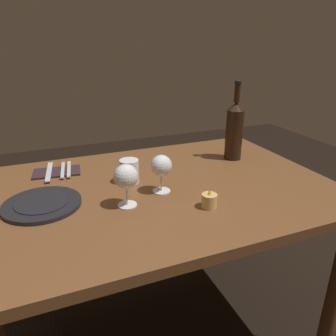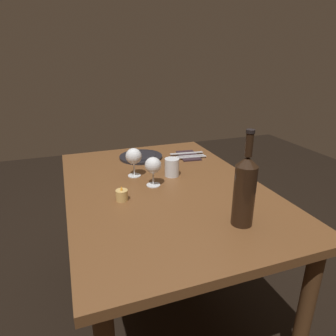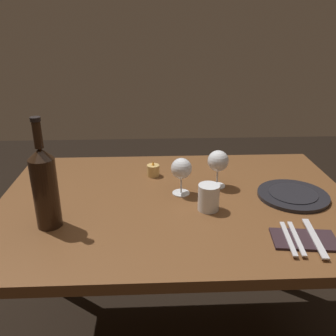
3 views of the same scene
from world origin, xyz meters
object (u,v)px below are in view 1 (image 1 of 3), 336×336
(fork_inner, at_px, (63,170))
(table_knife, at_px, (49,172))
(fork_outer, at_px, (69,169))
(votive_candle, at_px, (209,201))
(wine_glass_right, at_px, (126,177))
(dinner_plate, at_px, (42,204))
(wine_bottle, at_px, (234,130))
(folded_napkin, at_px, (57,172))
(wine_glass_left, at_px, (161,167))
(water_tumbler, at_px, (129,172))

(fork_inner, relative_size, table_knife, 0.86)
(fork_outer, bearing_deg, votive_candle, 128.37)
(wine_glass_right, xyz_separation_m, dinner_plate, (0.27, -0.10, -0.10))
(wine_bottle, distance_m, fork_inner, 0.78)
(wine_glass_right, distance_m, folded_napkin, 0.45)
(wine_glass_left, height_order, fork_inner, wine_glass_left)
(wine_glass_left, distance_m, wine_glass_right, 0.16)
(wine_glass_right, bearing_deg, fork_outer, -69.12)
(wine_bottle, relative_size, fork_inner, 1.97)
(wine_bottle, height_order, water_tumbler, wine_bottle)
(wine_bottle, relative_size, dinner_plate, 1.38)
(fork_inner, distance_m, table_knife, 0.05)
(wine_glass_right, distance_m, votive_candle, 0.29)
(water_tumbler, xyz_separation_m, folded_napkin, (0.26, -0.20, -0.04))
(dinner_plate, relative_size, table_knife, 1.23)
(folded_napkin, bearing_deg, wine_bottle, 171.00)
(wine_glass_right, height_order, fork_outer, wine_glass_right)
(wine_glass_left, height_order, table_knife, wine_glass_left)
(wine_bottle, bearing_deg, water_tumbler, 8.83)
(wine_glass_left, distance_m, water_tumbler, 0.16)
(wine_glass_left, height_order, water_tumbler, wine_glass_left)
(wine_bottle, bearing_deg, wine_glass_left, 25.31)
(votive_candle, distance_m, dinner_plate, 0.56)
(votive_candle, relative_size, fork_outer, 0.37)
(dinner_plate, bearing_deg, wine_glass_right, 159.28)
(wine_glass_right, height_order, wine_bottle, wine_bottle)
(folded_napkin, relative_size, table_knife, 0.96)
(folded_napkin, bearing_deg, fork_inner, 180.00)
(wine_glass_left, xyz_separation_m, wine_glass_right, (0.15, 0.06, 0.01))
(water_tumbler, distance_m, table_knife, 0.36)
(wine_bottle, distance_m, folded_napkin, 0.80)
(folded_napkin, height_order, fork_inner, fork_inner)
(wine_glass_right, bearing_deg, water_tumbler, -108.46)
(wine_bottle, bearing_deg, table_knife, -8.67)
(votive_candle, distance_m, fork_outer, 0.64)
(folded_napkin, bearing_deg, table_knife, 0.00)
(folded_napkin, relative_size, fork_outer, 1.12)
(wine_bottle, distance_m, dinner_plate, 0.88)
(wine_glass_left, bearing_deg, wine_glass_right, 21.48)
(water_tumbler, bearing_deg, votive_candle, 122.37)
(wine_bottle, height_order, dinner_plate, wine_bottle)
(votive_candle, height_order, fork_outer, votive_candle)
(votive_candle, xyz_separation_m, fork_inner, (0.42, -0.50, -0.01))
(water_tumbler, bearing_deg, wine_glass_left, 123.99)
(wine_glass_left, bearing_deg, fork_outer, -48.36)
(wine_glass_left, relative_size, water_tumbler, 1.54)
(table_knife, bearing_deg, fork_outer, 180.00)
(dinner_plate, xyz_separation_m, table_knife, (-0.04, -0.29, 0.00))
(dinner_plate, xyz_separation_m, fork_outer, (-0.12, -0.29, 0.00))
(wine_glass_left, distance_m, fork_outer, 0.45)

